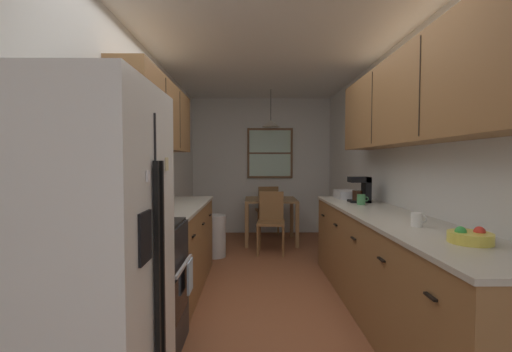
# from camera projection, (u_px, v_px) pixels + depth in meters

# --- Properties ---
(ground_plane) EXTENTS (12.00, 12.00, 0.00)m
(ground_plane) POSITION_uv_depth(u_px,v_px,m) (267.00, 280.00, 3.84)
(ground_plane) COLOR brown
(wall_left) EXTENTS (0.10, 9.00, 2.55)m
(wall_left) POSITION_uv_depth(u_px,v_px,m) (147.00, 169.00, 3.77)
(wall_left) COLOR silver
(wall_left) RESTS_ON ground
(wall_right) EXTENTS (0.10, 9.00, 2.55)m
(wall_right) POSITION_uv_depth(u_px,v_px,m) (387.00, 169.00, 3.80)
(wall_right) COLOR silver
(wall_right) RESTS_ON ground
(wall_back) EXTENTS (4.40, 0.10, 2.55)m
(wall_back) POSITION_uv_depth(u_px,v_px,m) (261.00, 166.00, 6.43)
(wall_back) COLOR silver
(wall_back) RESTS_ON ground
(ceiling_slab) EXTENTS (4.40, 9.00, 0.08)m
(ceiling_slab) POSITION_uv_depth(u_px,v_px,m) (268.00, 50.00, 3.73)
(ceiling_slab) COLOR white
(refrigerator) EXTENTS (0.69, 0.78, 1.72)m
(refrigerator) POSITION_uv_depth(u_px,v_px,m) (86.00, 265.00, 1.61)
(refrigerator) COLOR white
(refrigerator) RESTS_ON ground
(stove_range) EXTENTS (0.66, 0.64, 1.10)m
(stove_range) POSITION_uv_depth(u_px,v_px,m) (135.00, 288.00, 2.35)
(stove_range) COLOR black
(stove_range) RESTS_ON ground
(microwave_over_range) EXTENTS (0.39, 0.63, 0.33)m
(microwave_over_range) POSITION_uv_depth(u_px,v_px,m) (116.00, 123.00, 2.30)
(microwave_over_range) COLOR black
(counter_left) EXTENTS (0.64, 1.76, 0.90)m
(counter_left) POSITION_uv_depth(u_px,v_px,m) (174.00, 247.00, 3.55)
(counter_left) COLOR olive
(counter_left) RESTS_ON ground
(upper_cabinets_left) EXTENTS (0.33, 1.84, 0.68)m
(upper_cabinets_left) POSITION_uv_depth(u_px,v_px,m) (158.00, 116.00, 3.44)
(upper_cabinets_left) COLOR olive
(counter_right) EXTENTS (0.64, 3.12, 0.90)m
(counter_right) POSITION_uv_depth(u_px,v_px,m) (389.00, 267.00, 2.88)
(counter_right) COLOR olive
(counter_right) RESTS_ON ground
(upper_cabinets_right) EXTENTS (0.33, 2.80, 0.75)m
(upper_cabinets_right) POSITION_uv_depth(u_px,v_px,m) (411.00, 99.00, 2.77)
(upper_cabinets_right) COLOR olive
(dining_table) EXTENTS (0.85, 0.81, 0.73)m
(dining_table) POSITION_uv_depth(u_px,v_px,m) (271.00, 206.00, 5.64)
(dining_table) COLOR olive
(dining_table) RESTS_ON ground
(dining_chair_near) EXTENTS (0.44, 0.44, 0.90)m
(dining_chair_near) POSITION_uv_depth(u_px,v_px,m) (271.00, 219.00, 5.03)
(dining_chair_near) COLOR olive
(dining_chair_near) RESTS_ON ground
(dining_chair_far) EXTENTS (0.45, 0.45, 0.90)m
(dining_chair_far) POSITION_uv_depth(u_px,v_px,m) (267.00, 208.00, 6.25)
(dining_chair_far) COLOR olive
(dining_chair_far) RESTS_ON ground
(pendant_light) EXTENTS (0.28, 0.28, 0.61)m
(pendant_light) POSITION_uv_depth(u_px,v_px,m) (271.00, 123.00, 5.58)
(pendant_light) COLOR black
(back_window) EXTENTS (0.86, 0.05, 0.94)m
(back_window) POSITION_uv_depth(u_px,v_px,m) (270.00, 153.00, 6.35)
(back_window) COLOR brown
(trash_bin) EXTENTS (0.30, 0.30, 0.60)m
(trash_bin) POSITION_uv_depth(u_px,v_px,m) (215.00, 236.00, 4.79)
(trash_bin) COLOR silver
(trash_bin) RESTS_ON ground
(storage_canister) EXTENTS (0.13, 0.13, 0.19)m
(storage_canister) POSITION_uv_depth(u_px,v_px,m) (159.00, 202.00, 2.97)
(storage_canister) COLOR #265999
(storage_canister) RESTS_ON counter_left
(dish_towel) EXTENTS (0.02, 0.16, 0.24)m
(dish_towel) POSITION_uv_depth(u_px,v_px,m) (190.00, 276.00, 2.51)
(dish_towel) COLOR silver
(coffee_maker) EXTENTS (0.22, 0.18, 0.28)m
(coffee_maker) POSITION_uv_depth(u_px,v_px,m) (362.00, 189.00, 3.76)
(coffee_maker) COLOR black
(coffee_maker) RESTS_ON counter_right
(mug_by_coffeemaker) EXTENTS (0.11, 0.07, 0.10)m
(mug_by_coffeemaker) POSITION_uv_depth(u_px,v_px,m) (417.00, 220.00, 2.35)
(mug_by_coffeemaker) COLOR white
(mug_by_coffeemaker) RESTS_ON counter_right
(mug_spare) EXTENTS (0.12, 0.09, 0.11)m
(mug_spare) POSITION_uv_depth(u_px,v_px,m) (361.00, 199.00, 3.55)
(mug_spare) COLOR #3F7F4C
(mug_spare) RESTS_ON counter_right
(fruit_bowl) EXTENTS (0.23, 0.23, 0.09)m
(fruit_bowl) POSITION_uv_depth(u_px,v_px,m) (470.00, 237.00, 1.87)
(fruit_bowl) COLOR #E5D14C
(fruit_bowl) RESTS_ON counter_right
(dish_rack) EXTENTS (0.28, 0.34, 0.10)m
(dish_rack) POSITION_uv_depth(u_px,v_px,m) (348.00, 194.00, 4.15)
(dish_rack) COLOR silver
(dish_rack) RESTS_ON counter_right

